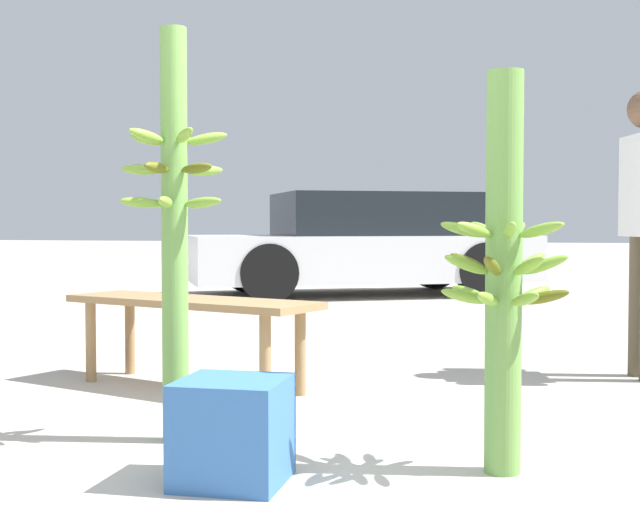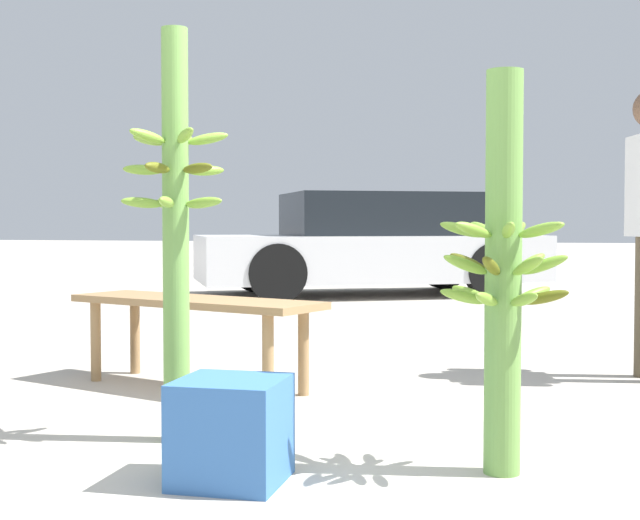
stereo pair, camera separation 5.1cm
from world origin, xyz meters
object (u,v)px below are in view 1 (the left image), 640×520
at_px(banana_stalk_left, 175,224).
at_px(produce_crate, 233,431).
at_px(banana_stalk_center, 504,271).
at_px(market_bench, 191,311).
at_px(parked_car, 363,245).

distance_m(banana_stalk_left, produce_crate, 1.00).
relative_size(banana_stalk_center, produce_crate, 3.99).
xyz_separation_m(banana_stalk_center, market_bench, (-1.73, 1.34, -0.31)).
bearing_deg(banana_stalk_center, parked_car, 103.39).
relative_size(banana_stalk_left, parked_car, 0.37).
height_order(banana_stalk_center, produce_crate, banana_stalk_center).
height_order(banana_stalk_left, parked_car, banana_stalk_left).
height_order(banana_stalk_left, market_bench, banana_stalk_left).
xyz_separation_m(banana_stalk_center, parked_car, (-1.89, 7.95, -0.11)).
xyz_separation_m(banana_stalk_left, parked_car, (-0.53, 7.77, -0.28)).
relative_size(banana_stalk_left, banana_stalk_center, 1.18).
distance_m(parked_car, produce_crate, 8.36).
distance_m(market_bench, produce_crate, 1.88).
bearing_deg(market_bench, banana_stalk_center, -17.47).
height_order(banana_stalk_left, produce_crate, banana_stalk_left).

